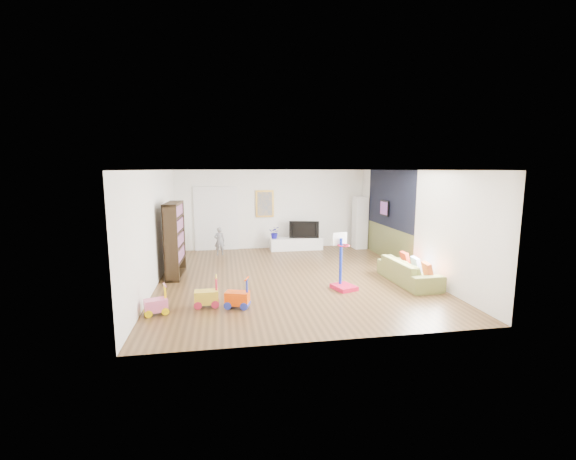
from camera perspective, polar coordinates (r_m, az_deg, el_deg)
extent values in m
cube|color=brown|center=(9.90, 0.39, -6.95)|extent=(6.50, 7.50, 0.00)
cube|color=white|center=(9.51, 0.40, 8.88)|extent=(6.50, 7.50, 0.00)
cube|color=white|center=(13.29, -2.40, 3.08)|extent=(6.50, 0.00, 2.70)
cube|color=white|center=(6.01, 6.59, -4.22)|extent=(6.50, 0.00, 2.70)
cube|color=silver|center=(9.61, -19.07, 0.31)|extent=(0.00, 7.50, 2.70)
cube|color=silver|center=(10.66, 17.87, 1.18)|extent=(0.00, 7.50, 2.70)
cube|color=black|center=(11.86, 14.82, 4.50)|extent=(0.01, 3.20, 1.70)
cube|color=brown|center=(12.03, 14.57, -1.92)|extent=(0.01, 3.20, 1.00)
cube|color=white|center=(13.19, -10.59, 1.57)|extent=(1.45, 0.06, 2.10)
cube|color=gold|center=(13.21, -3.46, 3.90)|extent=(0.62, 0.06, 0.92)
cube|color=#7F3F8C|center=(12.04, 14.09, 3.15)|extent=(0.04, 0.56, 0.46)
cube|color=white|center=(13.10, 1.23, -2.06)|extent=(1.78, 0.47, 0.41)
cube|color=silver|center=(13.48, 10.60, 1.10)|extent=(0.44, 0.44, 1.81)
cube|color=black|center=(10.20, -16.44, -1.38)|extent=(0.39, 1.31, 1.90)
imported|color=olive|center=(9.78, 17.45, -5.86)|extent=(0.83, 1.96, 0.56)
cube|color=red|center=(8.82, 8.37, -4.66)|extent=(0.60, 0.66, 1.30)
cube|color=gold|center=(7.91, -12.01, -8.94)|extent=(0.47, 0.30, 0.62)
cube|color=#F84805|center=(7.75, -7.53, -9.22)|extent=(0.52, 0.41, 0.61)
cube|color=pink|center=(7.77, -19.03, -9.81)|extent=(0.48, 0.37, 0.56)
imported|color=slate|center=(12.46, -10.13, -1.64)|extent=(0.33, 0.22, 0.90)
imported|color=black|center=(13.07, 2.40, 0.12)|extent=(1.01, 0.35, 0.58)
imported|color=#130F89|center=(12.90, -1.97, -0.36)|extent=(0.45, 0.42, 0.42)
cube|color=#C24E21|center=(9.32, 19.98, -5.69)|extent=(0.14, 0.38, 0.37)
cube|color=white|center=(9.82, 18.45, -4.87)|extent=(0.11, 0.36, 0.35)
cube|color=#AD2A15|center=(10.33, 16.97, -4.12)|extent=(0.10, 0.35, 0.35)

